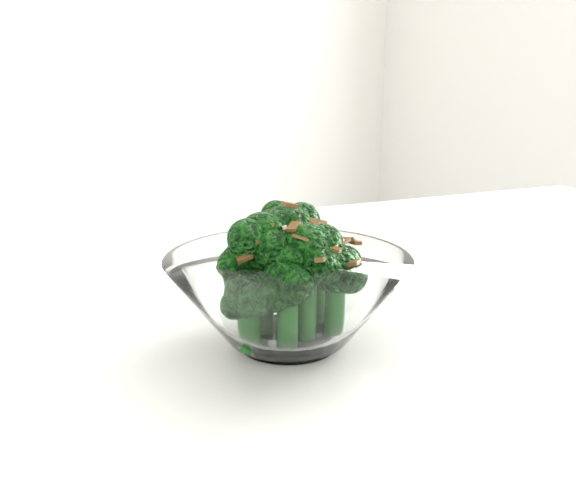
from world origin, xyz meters
TOP-DOWN VIEW (x-y plane):
  - table at (-0.13, -0.02)m, footprint 1.38×1.11m
  - broccoli_dish at (-0.29, -0.03)m, footprint 0.19×0.19m

SIDE VIEW (x-z plane):
  - table at x=-0.13m, z-range 0.31..1.06m
  - broccoli_dish at x=-0.29m, z-range 0.74..0.85m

